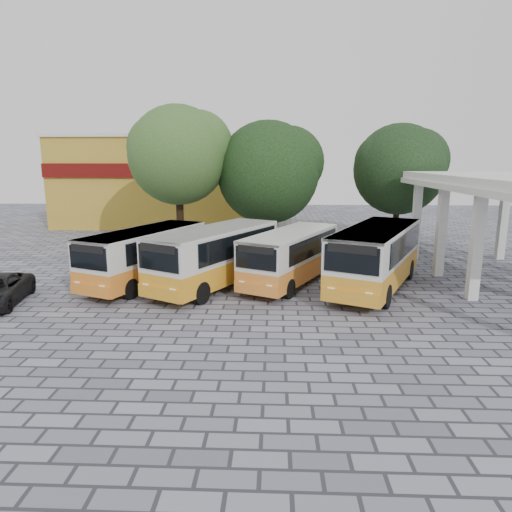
{
  "coord_description": "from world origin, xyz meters",
  "views": [
    {
      "loc": [
        -0.99,
        -18.12,
        6.15
      ],
      "look_at": [
        -1.88,
        3.72,
        1.5
      ],
      "focal_mm": 32.0,
      "sensor_mm": 36.0,
      "label": 1
    }
  ],
  "objects_px": {
    "bus_centre_right": "(291,254)",
    "bus_far_right": "(376,254)",
    "bus_centre_left": "(216,253)",
    "bus_far_left": "(146,253)"
  },
  "relations": [
    {
      "from": "bus_centre_left",
      "to": "bus_far_left",
      "type": "bearing_deg",
      "value": -158.62
    },
    {
      "from": "bus_centre_right",
      "to": "bus_far_right",
      "type": "bearing_deg",
      "value": 14.16
    },
    {
      "from": "bus_far_left",
      "to": "bus_far_right",
      "type": "distance_m",
      "value": 11.3
    },
    {
      "from": "bus_centre_left",
      "to": "bus_centre_right",
      "type": "xyz_separation_m",
      "value": [
        3.68,
        0.74,
        -0.14
      ]
    },
    {
      "from": "bus_centre_left",
      "to": "bus_far_right",
      "type": "xyz_separation_m",
      "value": [
        7.71,
        -0.13,
        0.07
      ]
    },
    {
      "from": "bus_far_left",
      "to": "bus_centre_left",
      "type": "bearing_deg",
      "value": 15.5
    },
    {
      "from": "bus_centre_left",
      "to": "bus_far_right",
      "type": "bearing_deg",
      "value": 27.68
    },
    {
      "from": "bus_centre_left",
      "to": "bus_far_right",
      "type": "relative_size",
      "value": 0.96
    },
    {
      "from": "bus_centre_left",
      "to": "bus_centre_right",
      "type": "relative_size",
      "value": 1.09
    },
    {
      "from": "bus_far_left",
      "to": "bus_centre_left",
      "type": "xyz_separation_m",
      "value": [
        3.58,
        -0.46,
        0.09
      ]
    }
  ]
}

